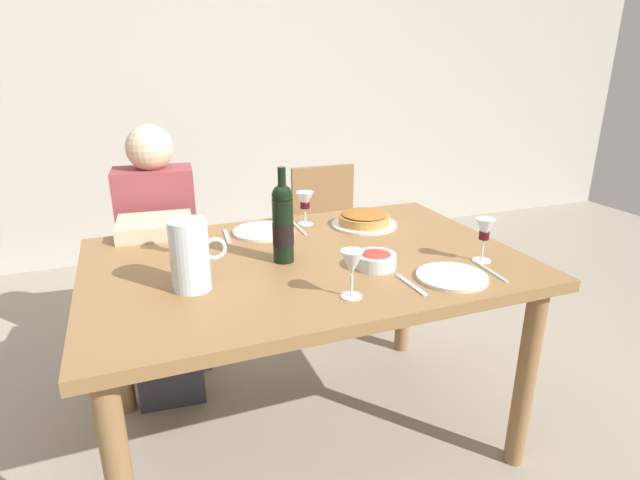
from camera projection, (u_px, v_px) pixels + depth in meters
name	position (u px, v px, depth m)	size (l,w,h in m)	color
ground_plane	(308.00, 432.00, 2.05)	(8.00, 8.00, 0.00)	gray
back_wall	(195.00, 62.00, 3.60)	(8.00, 0.10, 2.80)	#B2ADA3
dining_table	(306.00, 282.00, 1.82)	(1.50, 1.00, 0.76)	olive
wine_bottle	(283.00, 224.00, 1.71)	(0.07, 0.07, 0.33)	black
water_pitcher	(190.00, 259.00, 1.52)	(0.17, 0.12, 0.22)	silver
baked_tart	(364.00, 219.00, 2.13)	(0.27, 0.27, 0.06)	silver
salad_bowl	(376.00, 259.00, 1.70)	(0.14, 0.14, 0.06)	silver
wine_glass_left_diner	(352.00, 265.00, 1.46)	(0.07, 0.07, 0.15)	silver
wine_glass_right_diner	(181.00, 229.00, 1.79)	(0.06, 0.06, 0.14)	silver
wine_glass_centre	(305.00, 202.00, 2.12)	(0.07, 0.07, 0.14)	silver
wine_glass_spare	(485.00, 232.00, 1.73)	(0.06, 0.06, 0.15)	silver
dinner_plate_left_setting	(264.00, 231.00, 2.05)	(0.25, 0.25, 0.01)	white
dinner_plate_right_setting	(452.00, 277.00, 1.62)	(0.23, 0.23, 0.01)	silver
fork_left_setting	(227.00, 236.00, 2.00)	(0.16, 0.01, 0.01)	silver
knife_left_setting	(299.00, 228.00, 2.10)	(0.18, 0.01, 0.01)	silver
knife_right_setting	(490.00, 271.00, 1.67)	(0.18, 0.01, 0.01)	silver
spoon_right_setting	(411.00, 285.00, 1.57)	(0.16, 0.01, 0.01)	silver
chair_left	(162.00, 259.00, 2.49)	(0.43, 0.43, 0.87)	olive
diner_left	(160.00, 253.00, 2.24)	(0.36, 0.53, 1.16)	#8E3D42
chair_right	(329.00, 236.00, 2.81)	(0.41, 0.41, 0.87)	olive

